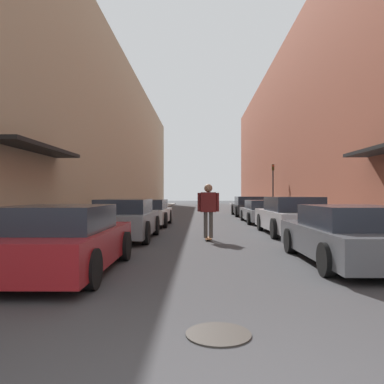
# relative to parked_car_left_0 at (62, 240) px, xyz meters

# --- Properties ---
(ground) EXTENTS (118.00, 118.00, 0.00)m
(ground) POSITION_rel_parked_car_left_0_xyz_m (3.01, 16.48, -0.62)
(ground) COLOR #38383A
(curb_strip_left) EXTENTS (1.80, 53.64, 0.12)m
(curb_strip_left) POSITION_rel_parked_car_left_0_xyz_m (-1.86, 21.85, -0.56)
(curb_strip_left) COLOR gray
(curb_strip_left) RESTS_ON ground
(curb_strip_right) EXTENTS (1.80, 53.64, 0.12)m
(curb_strip_right) POSITION_rel_parked_car_left_0_xyz_m (7.88, 21.85, -0.56)
(curb_strip_right) COLOR gray
(curb_strip_right) RESTS_ON ground
(building_row_left) EXTENTS (4.90, 53.64, 11.52)m
(building_row_left) POSITION_rel_parked_car_left_0_xyz_m (-4.76, 21.84, 5.14)
(building_row_left) COLOR tan
(building_row_left) RESTS_ON ground
(building_row_right) EXTENTS (4.90, 53.64, 12.72)m
(building_row_right) POSITION_rel_parked_car_left_0_xyz_m (10.78, 21.84, 5.74)
(building_row_right) COLOR brown
(building_row_right) RESTS_ON ground
(parked_car_left_0) EXTENTS (2.04, 4.19, 1.28)m
(parked_car_left_0) POSITION_rel_parked_car_left_0_xyz_m (0.00, 0.00, 0.00)
(parked_car_left_0) COLOR maroon
(parked_car_left_0) RESTS_ON ground
(parked_car_left_1) EXTENTS (1.89, 4.14, 1.32)m
(parked_car_left_1) POSITION_rel_parked_car_left_0_xyz_m (0.17, 5.23, 0.03)
(parked_car_left_1) COLOR gray
(parked_car_left_1) RESTS_ON ground
(parked_car_left_2) EXTENTS (1.95, 4.03, 1.24)m
(parked_car_left_2) POSITION_rel_parked_car_left_0_xyz_m (0.20, 10.58, -0.01)
(parked_car_left_2) COLOR silver
(parked_car_left_2) RESTS_ON ground
(parked_car_right_0) EXTENTS (2.03, 4.43, 1.25)m
(parked_car_right_0) POSITION_rel_parked_car_left_0_xyz_m (5.82, 1.07, -0.02)
(parked_car_right_0) COLOR #515459
(parked_car_right_0) RESTS_ON ground
(parked_car_right_1) EXTENTS (2.01, 4.69, 1.39)m
(parked_car_right_1) POSITION_rel_parked_car_left_0_xyz_m (6.00, 6.84, 0.05)
(parked_car_right_1) COLOR #B7B7BC
(parked_car_right_1) RESTS_ON ground
(parked_car_right_2) EXTENTS (1.95, 4.65, 1.17)m
(parked_car_right_2) POSITION_rel_parked_car_left_0_xyz_m (5.90, 12.55, -0.05)
(parked_car_right_2) COLOR gray
(parked_car_right_2) RESTS_ON ground
(parked_car_right_3) EXTENTS (2.08, 4.51, 1.32)m
(parked_car_right_3) POSITION_rel_parked_car_left_0_xyz_m (5.96, 18.63, 0.02)
(parked_car_right_3) COLOR #232326
(parked_car_right_3) RESTS_ON ground
(skateboarder) EXTENTS (0.70, 0.78, 1.82)m
(skateboarder) POSITION_rel_parked_car_left_0_xyz_m (2.89, 5.07, 0.50)
(skateboarder) COLOR brown
(skateboarder) RESTS_ON ground
(manhole_cover) EXTENTS (0.70, 0.70, 0.02)m
(manhole_cover) POSITION_rel_parked_car_left_0_xyz_m (2.81, -3.06, -0.61)
(manhole_cover) COLOR #332D28
(manhole_cover) RESTS_ON ground
(traffic_light) EXTENTS (0.16, 0.22, 3.56)m
(traffic_light) POSITION_rel_parked_car_left_0_xyz_m (8.03, 20.68, 1.70)
(traffic_light) COLOR #2D2D2D
(traffic_light) RESTS_ON curb_strip_right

